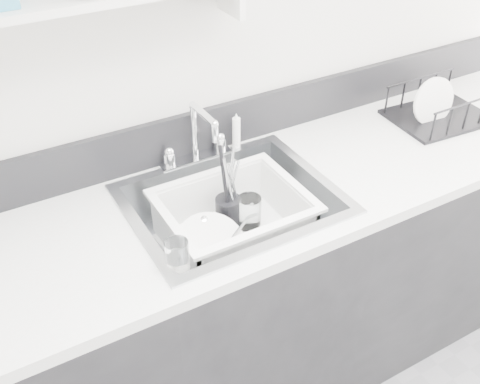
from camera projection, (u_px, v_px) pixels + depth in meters
counter_run at (233, 302)px, 2.01m from camera, size 3.20×0.62×0.92m
backsplash at (189, 135)px, 1.90m from camera, size 3.20×0.02×0.16m
sink at (232, 222)px, 1.79m from camera, size 0.64×0.52×0.20m
faucet at (196, 147)px, 1.87m from camera, size 0.26×0.18×0.23m
side_sprayer at (236, 131)px, 1.94m from camera, size 0.03×0.03×0.14m
wall_shelf at (64, 5)px, 1.41m from camera, size 1.00×0.16×0.12m
wash_tub at (234, 221)px, 1.78m from camera, size 0.49×0.41×0.18m
plate_stack at (213, 248)px, 1.74m from camera, size 0.26×0.25×0.10m
utensil_cup at (228, 210)px, 1.84m from camera, size 0.09×0.09×0.29m
ladle at (224, 234)px, 1.78m from camera, size 0.26×0.28×0.08m
tumbler_in_tub at (249, 212)px, 1.85m from camera, size 0.10×0.10×0.11m
tumbler_counter at (177, 255)px, 1.47m from camera, size 0.08×0.08×0.09m
dish_rack at (441, 103)px, 2.12m from camera, size 0.39×0.30×0.13m
bowl_small at (272, 237)px, 1.80m from camera, size 0.13×0.13×0.03m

